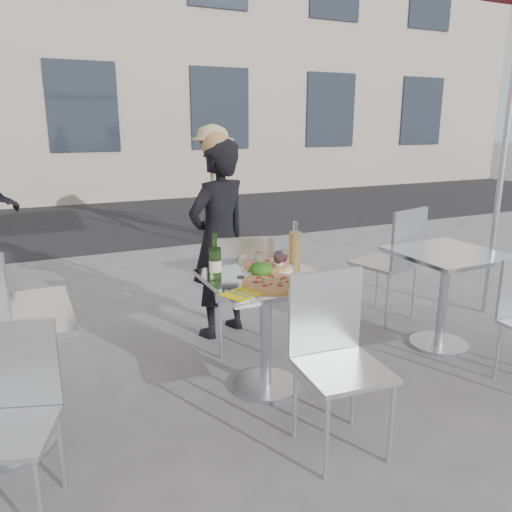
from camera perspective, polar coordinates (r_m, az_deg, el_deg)
name	(u,v)px	position (r m, az deg, el deg)	size (l,w,h in m)	color
ground	(266,386)	(3.38, 1.12, -14.68)	(80.00, 80.00, 0.00)	#5F5F61
street_asphalt	(106,219)	(9.38, -16.75, 4.03)	(24.00, 5.00, 0.00)	black
main_table	(266,309)	(3.15, 1.17, -6.11)	(0.72, 0.72, 0.75)	#B7BABF
side_table_left	(0,355)	(2.87, -27.24, -10.01)	(0.72, 0.72, 0.75)	#B7BABF
side_table_right	(445,279)	(4.01, 20.79, -2.45)	(0.72, 0.72, 0.75)	#B7BABF
chair_far	(243,284)	(3.63, -1.51, -3.20)	(0.52, 0.53, 0.91)	silver
chair_near	(334,346)	(2.66, 8.95, -10.17)	(0.46, 0.47, 0.93)	silver
side_chair_lnear	(9,405)	(2.47, -26.37, -14.98)	(0.49, 0.50, 0.85)	silver
side_chair_rfar	(395,255)	(4.37, 15.60, 0.07)	(0.56, 0.57, 1.00)	silver
woman_diner	(219,240)	(3.93, -4.26, 1.82)	(0.57, 0.37, 1.56)	black
pedestrian_b	(213,182)	(7.47, -4.88, 8.42)	(1.07, 0.62, 1.66)	tan
pizza_near	(272,283)	(2.94, 1.82, -3.07)	(0.36, 0.36, 0.02)	#E5B059
pizza_far	(267,266)	(3.26, 1.27, -1.16)	(0.35, 0.35, 0.03)	white
salad_plate	(261,271)	(3.09, 0.62, -1.68)	(0.22, 0.22, 0.09)	white
wine_bottle	(215,262)	(3.00, -4.68, -0.68)	(0.07, 0.07, 0.29)	#305A22
carafe	(295,247)	(3.35, 4.46, 1.05)	(0.08, 0.08, 0.29)	tan
sugar_shaker	(279,262)	(3.22, 2.66, -0.69)	(0.06, 0.06, 0.11)	white
wineglass_white_a	(241,260)	(3.05, -1.69, -0.47)	(0.07, 0.07, 0.16)	white
wineglass_white_b	(259,259)	(3.08, 0.34, -0.30)	(0.07, 0.07, 0.16)	white
wineglass_red_a	(279,258)	(3.10, 2.61, -0.23)	(0.07, 0.07, 0.16)	white
wineglass_red_b	(283,257)	(3.13, 3.11, -0.11)	(0.07, 0.07, 0.16)	white
napkin_left	(241,294)	(2.77, -1.75, -4.37)	(0.24, 0.24, 0.01)	yellow
napkin_right	(318,279)	(3.07, 7.07, -2.57)	(0.22, 0.22, 0.01)	yellow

